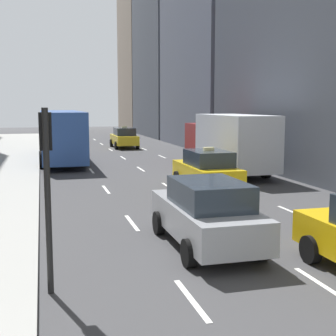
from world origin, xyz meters
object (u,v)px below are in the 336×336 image
box_truck (228,142)px  traffic_light_pole (47,170)px  sedan_silver_behind (207,213)px  taxi_third (124,138)px  taxi_lead (207,170)px  city_bus (61,134)px

box_truck → traffic_light_pole: bearing=-124.1°
sedan_silver_behind → traffic_light_pole: 4.66m
taxi_third → sedan_silver_behind: size_ratio=0.97×
traffic_light_pole → taxi_third: bearing=77.5°
taxi_lead → box_truck: size_ratio=0.52×
city_bus → taxi_lead: bearing=-65.7°
taxi_lead → traffic_light_pole: 11.90m
taxi_third → box_truck: 16.57m
taxi_lead → city_bus: bearing=114.3°
sedan_silver_behind → box_truck: (5.60, 12.18, 0.81)m
sedan_silver_behind → traffic_light_pole: size_ratio=1.26×
sedan_silver_behind → taxi_third: bearing=84.4°
traffic_light_pole → box_truck: bearing=55.9°
box_truck → sedan_silver_behind: bearing=-114.7°
box_truck → traffic_light_pole: 17.06m
taxi_lead → traffic_light_pole: traffic_light_pole is taller
taxi_lead → taxi_third: (0.00, 20.75, 0.00)m
traffic_light_pole → sedan_silver_behind: bearing=26.3°
taxi_third → box_truck: size_ratio=0.52×
taxi_third → city_bus: size_ratio=0.38×
city_bus → traffic_light_pole: size_ratio=3.23×
sedan_silver_behind → city_bus: (-2.81, 20.15, 0.89)m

